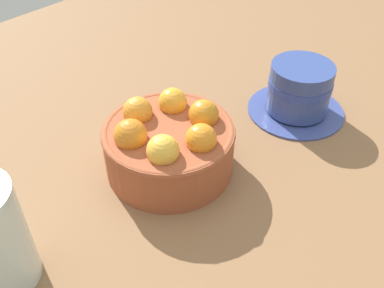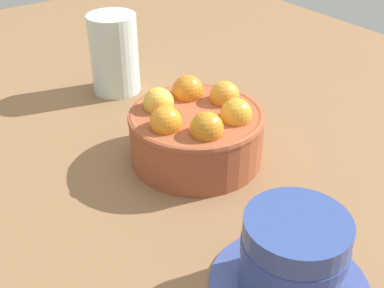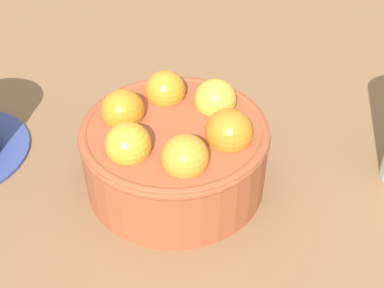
{
  "view_description": "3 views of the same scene",
  "coord_description": "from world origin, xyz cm",
  "views": [
    {
      "loc": [
        -27.71,
        -28.75,
        37.59
      ],
      "look_at": [
        1.42,
        -2.42,
        4.29
      ],
      "focal_mm": 40.88,
      "sensor_mm": 36.0,
      "label": 1
    },
    {
      "loc": [
        40.04,
        -29.34,
        33.52
      ],
      "look_at": [
        1.05,
        -1.39,
        3.03
      ],
      "focal_mm": 46.63,
      "sensor_mm": 36.0,
      "label": 2
    },
    {
      "loc": [
        0.9,
        32.3,
        30.93
      ],
      "look_at": [
        -1.46,
        -0.44,
        3.86
      ],
      "focal_mm": 46.69,
      "sensor_mm": 36.0,
      "label": 3
    }
  ],
  "objects": [
    {
      "name": "water_glass",
      "position": [
        -21.93,
        1.17,
        5.78
      ],
      "size": [
        7.02,
        7.02,
        11.55
      ],
      "primitive_type": "cylinder",
      "color": "silver",
      "rests_on": "ground_plane"
    },
    {
      "name": "coffee_cup",
      "position": [
        20.8,
        -5.26,
        3.58
      ],
      "size": [
        13.86,
        13.86,
        7.56
      ],
      "color": "#3B4A8D",
      "rests_on": "ground_plane"
    },
    {
      "name": "ground_plane",
      "position": [
        0.0,
        0.0,
        -2.42
      ],
      "size": [
        143.4,
        108.18,
        4.84
      ],
      "primitive_type": "cube",
      "color": "brown"
    },
    {
      "name": "terracotta_bowl",
      "position": [
        -0.02,
        0.01,
        3.92
      ],
      "size": [
        15.75,
        15.75,
        8.64
      ],
      "color": "#9E4C2D",
      "rests_on": "ground_plane"
    }
  ]
}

